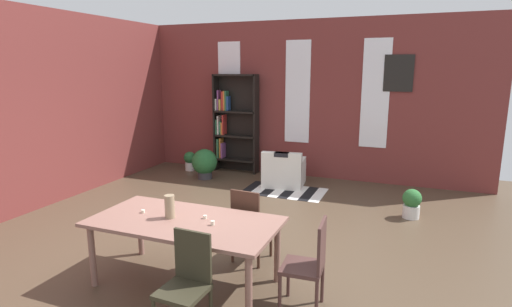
{
  "coord_description": "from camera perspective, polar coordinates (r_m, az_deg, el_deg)",
  "views": [
    {
      "loc": [
        2.41,
        -4.67,
        2.38
      ],
      "look_at": [
        0.05,
        1.32,
        1.01
      ],
      "focal_mm": 28.37,
      "sensor_mm": 36.0,
      "label": 1
    }
  ],
  "objects": [
    {
      "name": "potted_plant_window",
      "position": [
        8.88,
        -7.27,
        -1.31
      ],
      "size": [
        0.55,
        0.55,
        0.66
      ],
      "color": "#333338",
      "rests_on": "ground"
    },
    {
      "name": "window_pane_1",
      "position": [
        8.93,
        5.88,
        8.59
      ],
      "size": [
        0.55,
        0.02,
        2.2
      ],
      "primitive_type": "cube",
      "color": "white"
    },
    {
      "name": "armchair_white",
      "position": [
        8.34,
        3.95,
        -2.66
      ],
      "size": [
        0.89,
        0.89,
        0.75
      ],
      "color": "silver",
      "rests_on": "ground"
    },
    {
      "name": "potted_plant_by_shelf",
      "position": [
        7.03,
        21.1,
        -6.52
      ],
      "size": [
        0.3,
        0.3,
        0.48
      ],
      "color": "silver",
      "rests_on": "ground"
    },
    {
      "name": "tealight_candle_0",
      "position": [
        4.85,
        -15.64,
        -7.85
      ],
      "size": [
        0.04,
        0.04,
        0.03
      ],
      "primitive_type": "cylinder",
      "color": "silver",
      "rests_on": "dining_table"
    },
    {
      "name": "ground_plane",
      "position": [
        5.77,
        -5.39,
        -12.45
      ],
      "size": [
        10.2,
        10.2,
        0.0
      ],
      "primitive_type": "plane",
      "color": "#4E3D2D"
    },
    {
      "name": "back_wall_brick",
      "position": [
        9.01,
        5.98,
        7.54
      ],
      "size": [
        8.0,
        0.12,
        3.39
      ],
      "primitive_type": "cube",
      "color": "brown",
      "rests_on": "ground"
    },
    {
      "name": "vase_on_table",
      "position": [
        4.59,
        -12.07,
        -7.33
      ],
      "size": [
        0.11,
        0.11,
        0.26
      ],
      "primitive_type": "cylinder",
      "color": "#998466",
      "rests_on": "dining_table"
    },
    {
      "name": "dining_chair_far_right",
      "position": [
        5.05,
        -0.95,
        -9.75
      ],
      "size": [
        0.43,
        0.43,
        0.95
      ],
      "color": "#41281D",
      "rests_on": "ground"
    },
    {
      "name": "bookshelf_tall",
      "position": [
        9.36,
        -3.29,
        4.35
      ],
      "size": [
        1.04,
        0.28,
        2.24
      ],
      "color": "black",
      "rests_on": "ground"
    },
    {
      "name": "left_wall_brick",
      "position": [
        7.61,
        -30.45,
        5.15
      ],
      "size": [
        0.12,
        8.84,
        3.39
      ],
      "primitive_type": "cube",
      "color": "brown",
      "rests_on": "ground"
    },
    {
      "name": "dining_chair_near_right",
      "position": [
        3.84,
        -9.73,
        -17.32
      ],
      "size": [
        0.42,
        0.42,
        0.95
      ],
      "color": "#2F2C1D",
      "rests_on": "ground"
    },
    {
      "name": "dining_table",
      "position": [
        4.57,
        -10.02,
        -10.07
      ],
      "size": [
        2.07,
        1.04,
        0.76
      ],
      "color": "#865D51",
      "rests_on": "ground"
    },
    {
      "name": "tealight_candle_2",
      "position": [
        4.35,
        -6.14,
        -9.71
      ],
      "size": [
        0.04,
        0.04,
        0.05
      ],
      "primitive_type": "cylinder",
      "color": "silver",
      "rests_on": "dining_table"
    },
    {
      "name": "window_pane_0",
      "position": [
        9.5,
        -3.76,
        8.83
      ],
      "size": [
        0.55,
        0.02,
        2.2
      ],
      "primitive_type": "cube",
      "color": "white"
    },
    {
      "name": "striped_rug",
      "position": [
        8.03,
        4.0,
        -5.28
      ],
      "size": [
        1.58,
        0.93,
        0.01
      ],
      "color": "black",
      "rests_on": "ground"
    },
    {
      "name": "dining_chair_head_right",
      "position": [
        4.14,
        7.59,
        -14.99
      ],
      "size": [
        0.42,
        0.42,
        0.95
      ],
      "color": "#4B2E2B",
      "rests_on": "ground"
    },
    {
      "name": "framed_picture",
      "position": [
        8.59,
        19.48,
        10.63
      ],
      "size": [
        0.56,
        0.03,
        0.72
      ],
      "primitive_type": "cube",
      "color": "black"
    },
    {
      "name": "potted_plant_corner",
      "position": [
        9.68,
        -9.31,
        -0.94
      ],
      "size": [
        0.28,
        0.28,
        0.45
      ],
      "color": "silver",
      "rests_on": "ground"
    },
    {
      "name": "tealight_candle_1",
      "position": [
        4.54,
        -7.2,
        -8.87
      ],
      "size": [
        0.04,
        0.04,
        0.04
      ],
      "primitive_type": "cylinder",
      "color": "silver",
      "rests_on": "dining_table"
    },
    {
      "name": "window_pane_2",
      "position": [
        8.64,
        16.48,
        8.05
      ],
      "size": [
        0.55,
        0.02,
        2.2
      ],
      "primitive_type": "cube",
      "color": "white"
    }
  ]
}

